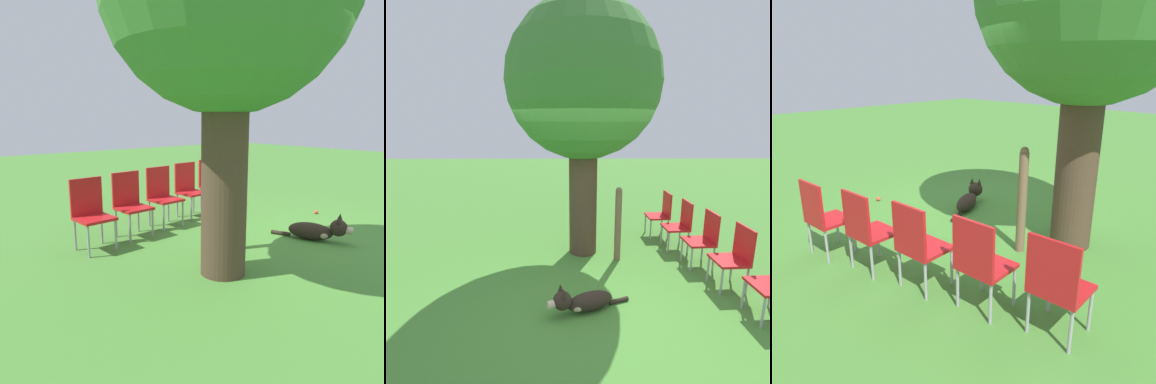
# 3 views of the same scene
# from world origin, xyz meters

# --- Properties ---
(ground_plane) EXTENTS (30.00, 30.00, 0.00)m
(ground_plane) POSITION_xyz_m (0.00, 0.00, 0.00)
(ground_plane) COLOR #478433
(dog) EXTENTS (1.06, 0.51, 0.41)m
(dog) POSITION_xyz_m (-0.16, -0.41, 0.15)
(dog) COLOR #2D231C
(dog) RESTS_ON ground_plane
(fence_post) EXTENTS (0.11, 0.11, 1.28)m
(fence_post) POSITION_xyz_m (0.48, 1.03, 0.65)
(fence_post) COLOR brown
(fence_post) RESTS_ON ground_plane
(red_chair_0) EXTENTS (0.44, 0.46, 0.92)m
(red_chair_0) POSITION_xyz_m (2.16, -0.54, 0.52)
(red_chair_0) COLOR red
(red_chair_0) RESTS_ON ground_plane
(red_chair_1) EXTENTS (0.44, 0.46, 0.92)m
(red_chair_1) POSITION_xyz_m (2.01, 0.13, 0.52)
(red_chair_1) COLOR red
(red_chair_1) RESTS_ON ground_plane
(red_chair_2) EXTENTS (0.44, 0.46, 0.92)m
(red_chair_2) POSITION_xyz_m (1.85, 0.80, 0.52)
(red_chair_2) COLOR red
(red_chair_2) RESTS_ON ground_plane
(red_chair_3) EXTENTS (0.44, 0.46, 0.92)m
(red_chair_3) POSITION_xyz_m (1.69, 1.47, 0.52)
(red_chair_3) COLOR red
(red_chair_3) RESTS_ON ground_plane
(red_chair_4) EXTENTS (0.44, 0.46, 0.92)m
(red_chair_4) POSITION_xyz_m (1.54, 2.14, 0.52)
(red_chair_4) COLOR red
(red_chair_4) RESTS_ON ground_plane
(tennis_ball) EXTENTS (0.07, 0.07, 0.07)m
(tennis_ball) POSITION_xyz_m (0.68, -1.70, 0.03)
(tennis_ball) COLOR #E54C33
(tennis_ball) RESTS_ON ground_plane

